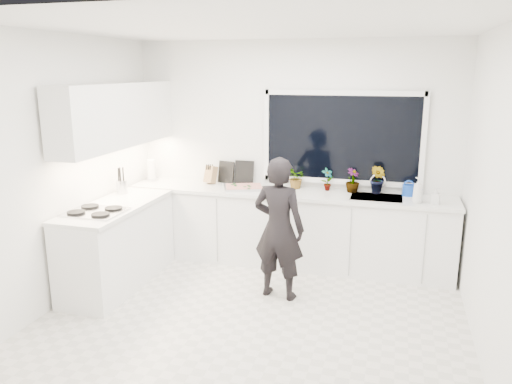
% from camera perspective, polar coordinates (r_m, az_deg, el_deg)
% --- Properties ---
extents(floor, '(4.00, 3.50, 0.02)m').
position_cam_1_polar(floor, '(5.02, -0.23, -14.11)').
color(floor, beige).
rests_on(floor, ground).
extents(wall_back, '(4.00, 0.02, 2.70)m').
position_cam_1_polar(wall_back, '(6.23, 4.25, 4.60)').
color(wall_back, white).
rests_on(wall_back, ground).
extents(wall_left, '(0.02, 3.50, 2.70)m').
position_cam_1_polar(wall_left, '(5.45, -21.04, 2.39)').
color(wall_left, white).
rests_on(wall_left, ground).
extents(wall_right, '(0.02, 3.50, 2.70)m').
position_cam_1_polar(wall_right, '(4.45, 25.48, -0.44)').
color(wall_right, white).
rests_on(wall_right, ground).
extents(ceiling, '(4.00, 3.50, 0.02)m').
position_cam_1_polar(ceiling, '(4.46, -0.27, 18.55)').
color(ceiling, white).
rests_on(ceiling, wall_back).
extents(window, '(1.80, 0.02, 1.00)m').
position_cam_1_polar(window, '(6.08, 9.79, 6.11)').
color(window, black).
rests_on(window, wall_back).
extents(base_cabinets_back, '(3.92, 0.58, 0.88)m').
position_cam_1_polar(base_cabinets_back, '(6.15, 3.51, -4.24)').
color(base_cabinets_back, white).
rests_on(base_cabinets_back, floor).
extents(base_cabinets_left, '(0.58, 1.60, 0.88)m').
position_cam_1_polar(base_cabinets_left, '(5.77, -15.47, -5.95)').
color(base_cabinets_left, white).
rests_on(base_cabinets_left, floor).
extents(countertop_back, '(3.94, 0.62, 0.04)m').
position_cam_1_polar(countertop_back, '(6.01, 3.55, -0.10)').
color(countertop_back, silver).
rests_on(countertop_back, base_cabinets_back).
extents(countertop_left, '(0.62, 1.60, 0.04)m').
position_cam_1_polar(countertop_left, '(5.64, -15.76, -1.54)').
color(countertop_left, silver).
rests_on(countertop_left, base_cabinets_left).
extents(upper_cabinets, '(0.34, 2.10, 0.70)m').
position_cam_1_polar(upper_cabinets, '(5.83, -15.60, 8.47)').
color(upper_cabinets, white).
rests_on(upper_cabinets, wall_left).
extents(sink, '(0.58, 0.42, 0.14)m').
position_cam_1_polar(sink, '(5.91, 13.57, -1.02)').
color(sink, silver).
rests_on(sink, countertop_back).
extents(faucet, '(0.03, 0.03, 0.22)m').
position_cam_1_polar(faucet, '(6.06, 13.74, 0.90)').
color(faucet, silver).
rests_on(faucet, countertop_back).
extents(stovetop, '(0.56, 0.48, 0.03)m').
position_cam_1_polar(stovetop, '(5.36, -17.91, -2.11)').
color(stovetop, black).
rests_on(stovetop, countertop_left).
extents(person, '(0.59, 0.44, 1.50)m').
position_cam_1_polar(person, '(5.15, 2.62, -4.19)').
color(person, black).
rests_on(person, floor).
extents(pizza_tray, '(0.57, 0.50, 0.03)m').
position_cam_1_polar(pizza_tray, '(6.12, -1.38, 0.50)').
color(pizza_tray, silver).
rests_on(pizza_tray, countertop_back).
extents(pizza, '(0.52, 0.45, 0.01)m').
position_cam_1_polar(pizza, '(6.11, -1.38, 0.66)').
color(pizza, '#B02E17').
rests_on(pizza, pizza_tray).
extents(watering_can, '(0.18, 0.18, 0.13)m').
position_cam_1_polar(watering_can, '(6.03, 17.02, 0.19)').
color(watering_can, '#1240B0').
rests_on(watering_can, countertop_back).
extents(paper_towel_roll, '(0.11, 0.11, 0.26)m').
position_cam_1_polar(paper_towel_roll, '(6.71, -11.86, 2.40)').
color(paper_towel_roll, silver).
rests_on(paper_towel_roll, countertop_back).
extents(knife_block, '(0.16, 0.14, 0.22)m').
position_cam_1_polar(knife_block, '(6.41, -5.20, 1.94)').
color(knife_block, '#A5824C').
rests_on(knife_block, countertop_back).
extents(utensil_crock, '(0.16, 0.16, 0.16)m').
position_cam_1_polar(utensil_crock, '(6.08, -15.08, 0.57)').
color(utensil_crock, '#B5B5BA').
rests_on(utensil_crock, countertop_left).
extents(picture_frame_large, '(0.22, 0.07, 0.28)m').
position_cam_1_polar(picture_frame_large, '(6.44, -3.43, 2.29)').
color(picture_frame_large, black).
rests_on(picture_frame_large, countertop_back).
extents(picture_frame_small, '(0.25, 0.03, 0.30)m').
position_cam_1_polar(picture_frame_small, '(6.36, -1.36, 2.27)').
color(picture_frame_small, black).
rests_on(picture_frame_small, countertop_back).
extents(herb_plants, '(1.24, 0.31, 0.34)m').
position_cam_1_polar(herb_plants, '(6.05, 8.88, 1.48)').
color(herb_plants, '#26662D').
rests_on(herb_plants, countertop_back).
extents(soap_bottles, '(0.31, 0.15, 0.28)m').
position_cam_1_polar(soap_bottles, '(5.72, 18.52, 0.00)').
color(soap_bottles, '#D8BF66').
rests_on(soap_bottles, countertop_back).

